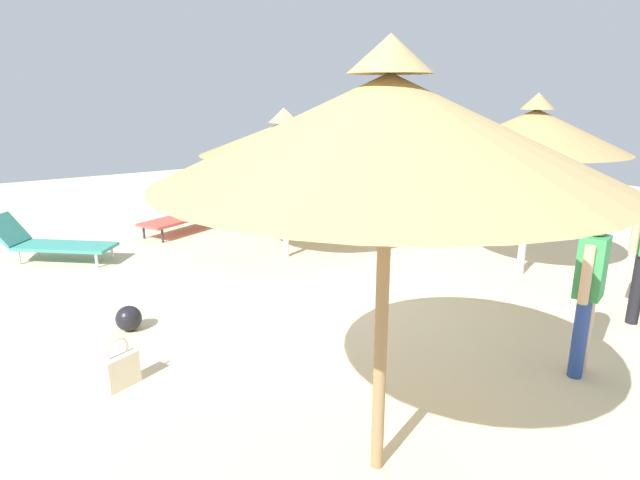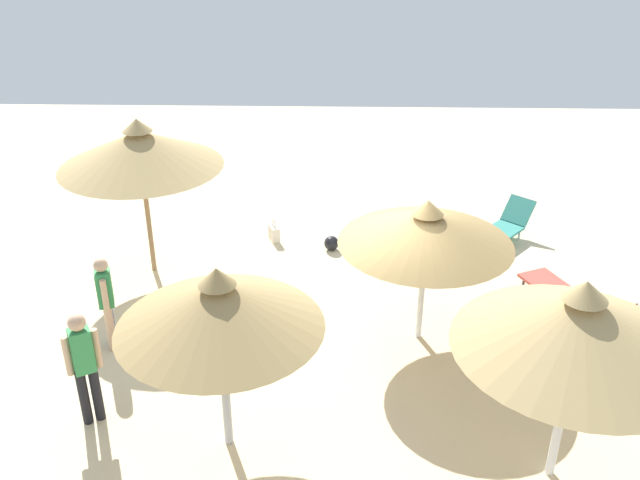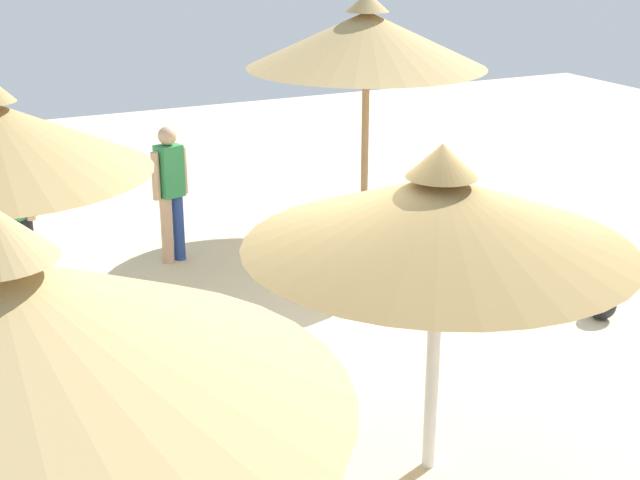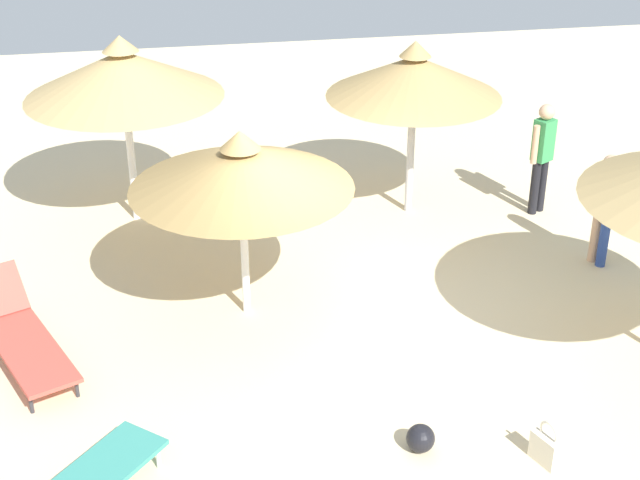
% 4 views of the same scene
% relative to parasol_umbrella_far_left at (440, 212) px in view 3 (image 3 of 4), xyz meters
% --- Properties ---
extents(ground, '(24.00, 24.00, 0.10)m').
position_rel_parasol_umbrella_far_left_xyz_m(ground, '(1.10, -0.32, -1.95)').
color(ground, beige).
extents(parasol_umbrella_far_left, '(2.59, 2.59, 2.35)m').
position_rel_parasol_umbrella_far_left_xyz_m(parasol_umbrella_far_left, '(0.00, 0.00, 0.00)').
color(parasol_umbrella_far_left, white).
rests_on(parasol_umbrella_far_left, ground).
extents(parasol_umbrella_near_left, '(2.80, 2.80, 2.88)m').
position_rel_parasol_umbrella_far_left_xyz_m(parasol_umbrella_near_left, '(4.65, -1.99, 0.45)').
color(parasol_umbrella_near_left, olive).
rests_on(parasol_umbrella_near_left, ground).
extents(parasol_umbrella_far_right, '(2.73, 2.73, 2.71)m').
position_rel_parasol_umbrella_far_left_xyz_m(parasol_umbrella_far_right, '(-1.32, 2.84, 0.28)').
color(parasol_umbrella_far_right, white).
rests_on(parasol_umbrella_far_right, ground).
extents(person_standing_near_right, '(0.41, 0.32, 1.67)m').
position_rel_parasol_umbrella_far_left_xyz_m(person_standing_near_right, '(4.51, 2.04, -0.95)').
color(person_standing_near_right, black).
rests_on(person_standing_near_right, ground).
extents(person_standing_edge, '(0.29, 0.43, 1.55)m').
position_rel_parasol_umbrella_far_left_xyz_m(person_standing_edge, '(4.72, 0.41, -1.03)').
color(person_standing_edge, navy).
rests_on(person_standing_edge, ground).
extents(handbag, '(0.26, 0.36, 0.47)m').
position_rel_parasol_umbrella_far_left_xyz_m(handbag, '(2.54, -3.22, -1.73)').
color(handbag, beige).
rests_on(handbag, ground).
extents(beach_ball, '(0.28, 0.28, 0.28)m').
position_rel_parasol_umbrella_far_left_xyz_m(beach_ball, '(1.40, -2.85, -1.75)').
color(beach_ball, black).
rests_on(beach_ball, ground).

